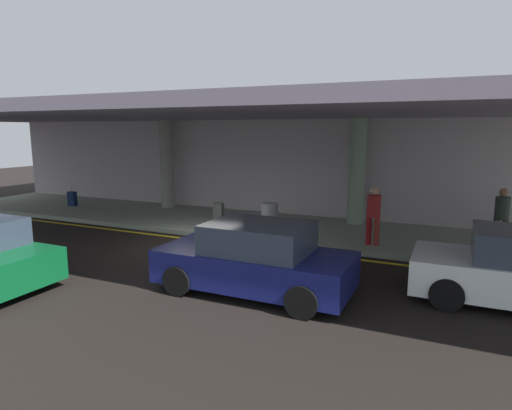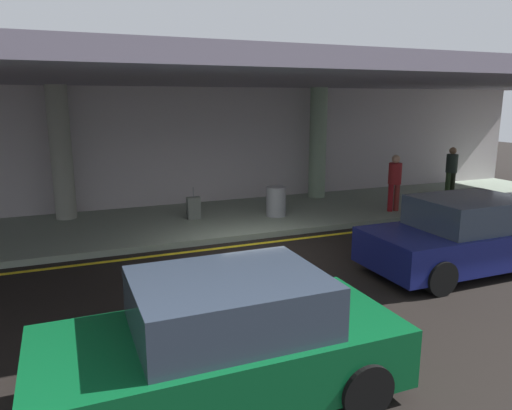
{
  "view_description": "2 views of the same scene",
  "coord_description": "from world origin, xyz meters",
  "px_view_note": "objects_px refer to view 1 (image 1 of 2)",
  "views": [
    {
      "loc": [
        7.08,
        -10.62,
        3.4
      ],
      "look_at": [
        1.33,
        1.92,
        1.02
      ],
      "focal_mm": 30.57,
      "sensor_mm": 36.0,
      "label": 1
    },
    {
      "loc": [
        -4.04,
        -9.65,
        3.4
      ],
      "look_at": [
        0.58,
        1.65,
        0.73
      ],
      "focal_mm": 33.74,
      "sensor_mm": 36.0,
      "label": 2
    }
  ],
  "objects_px": {
    "support_column_far_left": "(167,164)",
    "person_waiting_for_ride": "(374,212)",
    "car_navy": "(255,259)",
    "suitcase_upright_secondary": "(219,211)",
    "traveler_with_luggage": "(502,214)",
    "suitcase_upright_primary": "(72,199)",
    "support_column_left_mid": "(357,172)",
    "trash_bin_steel": "(270,216)"
  },
  "relations": [
    {
      "from": "suitcase_upright_secondary",
      "to": "trash_bin_steel",
      "type": "relative_size",
      "value": 1.06
    },
    {
      "from": "support_column_far_left",
      "to": "suitcase_upright_secondary",
      "type": "xyz_separation_m",
      "value": [
        3.29,
        -1.45,
        -1.51
      ]
    },
    {
      "from": "support_column_far_left",
      "to": "suitcase_upright_primary",
      "type": "distance_m",
      "value": 4.48
    },
    {
      "from": "suitcase_upright_primary",
      "to": "suitcase_upright_secondary",
      "type": "xyz_separation_m",
      "value": [
        7.22,
        0.08,
        0.0
      ]
    },
    {
      "from": "support_column_left_mid",
      "to": "suitcase_upright_primary",
      "type": "distance_m",
      "value": 12.12
    },
    {
      "from": "car_navy",
      "to": "suitcase_upright_secondary",
      "type": "bearing_deg",
      "value": -55.92
    },
    {
      "from": "support_column_far_left",
      "to": "suitcase_upright_primary",
      "type": "relative_size",
      "value": 4.06
    },
    {
      "from": "support_column_left_mid",
      "to": "person_waiting_for_ride",
      "type": "xyz_separation_m",
      "value": [
        1.06,
        -2.75,
        -0.86
      ]
    },
    {
      "from": "car_navy",
      "to": "trash_bin_steel",
      "type": "bearing_deg",
      "value": -72.11
    },
    {
      "from": "support_column_far_left",
      "to": "car_navy",
      "type": "relative_size",
      "value": 0.89
    },
    {
      "from": "support_column_far_left",
      "to": "trash_bin_steel",
      "type": "bearing_deg",
      "value": -19.79
    },
    {
      "from": "support_column_left_mid",
      "to": "person_waiting_for_ride",
      "type": "height_order",
      "value": "support_column_left_mid"
    },
    {
      "from": "support_column_left_mid",
      "to": "suitcase_upright_primary",
      "type": "relative_size",
      "value": 4.06
    },
    {
      "from": "suitcase_upright_primary",
      "to": "trash_bin_steel",
      "type": "height_order",
      "value": "suitcase_upright_primary"
    },
    {
      "from": "support_column_far_left",
      "to": "suitcase_upright_secondary",
      "type": "bearing_deg",
      "value": -23.84
    },
    {
      "from": "support_column_far_left",
      "to": "traveler_with_luggage",
      "type": "relative_size",
      "value": 2.17
    },
    {
      "from": "traveler_with_luggage",
      "to": "suitcase_upright_secondary",
      "type": "xyz_separation_m",
      "value": [
        -9.05,
        0.15,
        -0.65
      ]
    },
    {
      "from": "car_navy",
      "to": "traveler_with_luggage",
      "type": "distance_m",
      "value": 7.43
    },
    {
      "from": "traveler_with_luggage",
      "to": "person_waiting_for_ride",
      "type": "height_order",
      "value": "same"
    },
    {
      "from": "suitcase_upright_secondary",
      "to": "trash_bin_steel",
      "type": "distance_m",
      "value": 2.34
    },
    {
      "from": "car_navy",
      "to": "suitcase_upright_secondary",
      "type": "distance_m",
      "value": 7.01
    },
    {
      "from": "support_column_left_mid",
      "to": "traveler_with_luggage",
      "type": "relative_size",
      "value": 2.17
    },
    {
      "from": "traveler_with_luggage",
      "to": "trash_bin_steel",
      "type": "bearing_deg",
      "value": -166.43
    },
    {
      "from": "suitcase_upright_primary",
      "to": "person_waiting_for_ride",
      "type": "bearing_deg",
      "value": 14.38
    },
    {
      "from": "suitcase_upright_secondary",
      "to": "car_navy",
      "type": "bearing_deg",
      "value": -77.23
    },
    {
      "from": "support_column_far_left",
      "to": "trash_bin_steel",
      "type": "relative_size",
      "value": 4.29
    },
    {
      "from": "suitcase_upright_secondary",
      "to": "traveler_with_luggage",
      "type": "bearing_deg",
      "value": -24.04
    },
    {
      "from": "person_waiting_for_ride",
      "to": "suitcase_upright_secondary",
      "type": "xyz_separation_m",
      "value": [
        -5.77,
        1.3,
        -0.65
      ]
    },
    {
      "from": "support_column_far_left",
      "to": "person_waiting_for_ride",
      "type": "xyz_separation_m",
      "value": [
        9.06,
        -2.75,
        -0.86
      ]
    },
    {
      "from": "traveler_with_luggage",
      "to": "trash_bin_steel",
      "type": "distance_m",
      "value": 6.81
    },
    {
      "from": "support_column_left_mid",
      "to": "traveler_with_luggage",
      "type": "bearing_deg",
      "value": -20.29
    },
    {
      "from": "person_waiting_for_ride",
      "to": "suitcase_upright_primary",
      "type": "bearing_deg",
      "value": 22.2
    },
    {
      "from": "support_column_left_mid",
      "to": "suitcase_upright_secondary",
      "type": "bearing_deg",
      "value": -162.84
    },
    {
      "from": "traveler_with_luggage",
      "to": "suitcase_upright_primary",
      "type": "xyz_separation_m",
      "value": [
        -16.27,
        0.07,
        -0.65
      ]
    },
    {
      "from": "traveler_with_luggage",
      "to": "suitcase_upright_primary",
      "type": "relative_size",
      "value": 1.87
    },
    {
      "from": "support_column_left_mid",
      "to": "trash_bin_steel",
      "type": "height_order",
      "value": "support_column_left_mid"
    },
    {
      "from": "support_column_left_mid",
      "to": "support_column_far_left",
      "type": "bearing_deg",
      "value": 180.0
    },
    {
      "from": "car_navy",
      "to": "person_waiting_for_ride",
      "type": "relative_size",
      "value": 2.44
    },
    {
      "from": "support_column_far_left",
      "to": "support_column_left_mid",
      "type": "distance_m",
      "value": 8.0
    },
    {
      "from": "suitcase_upright_primary",
      "to": "traveler_with_luggage",
      "type": "bearing_deg",
      "value": 19.49
    },
    {
      "from": "suitcase_upright_primary",
      "to": "trash_bin_steel",
      "type": "distance_m",
      "value": 9.5
    },
    {
      "from": "support_column_far_left",
      "to": "person_waiting_for_ride",
      "type": "relative_size",
      "value": 2.17
    }
  ]
}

